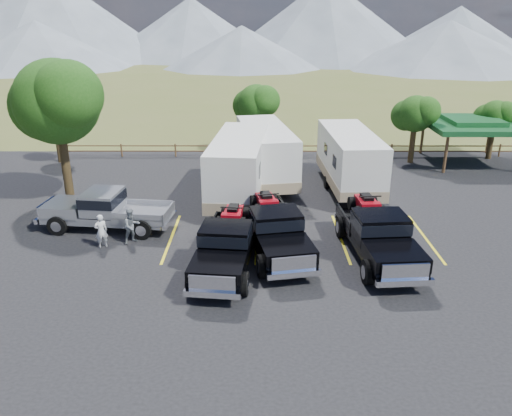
{
  "coord_description": "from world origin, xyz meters",
  "views": [
    {
      "loc": [
        -1.95,
        -17.44,
        9.85
      ],
      "look_at": [
        -2.0,
        3.86,
        1.6
      ],
      "focal_mm": 35.0,
      "sensor_mm": 36.0,
      "label": 1
    }
  ],
  "objects_px": {
    "trailer_left": "(239,168)",
    "person_a": "(101,231)",
    "tree_big_nw": "(56,102)",
    "trailer_right": "(349,160)",
    "rig_left": "(227,244)",
    "rig_center": "(274,228)",
    "pavilion": "(472,124)",
    "person_b": "(132,226)",
    "rig_right": "(377,233)",
    "trailer_center": "(266,154)",
    "pickup_silver": "(107,209)"
  },
  "relations": [
    {
      "from": "rig_left",
      "to": "rig_center",
      "type": "xyz_separation_m",
      "value": [
        2.0,
        1.49,
        0.03
      ]
    },
    {
      "from": "rig_right",
      "to": "trailer_center",
      "type": "distance_m",
      "value": 11.25
    },
    {
      "from": "tree_big_nw",
      "to": "person_a",
      "type": "distance_m",
      "value": 8.49
    },
    {
      "from": "rig_right",
      "to": "pickup_silver",
      "type": "bearing_deg",
      "value": 162.23
    },
    {
      "from": "tree_big_nw",
      "to": "trailer_right",
      "type": "xyz_separation_m",
      "value": [
        16.04,
        1.97,
        -3.74
      ]
    },
    {
      "from": "pavilion",
      "to": "rig_center",
      "type": "distance_m",
      "value": 20.25
    },
    {
      "from": "trailer_left",
      "to": "pickup_silver",
      "type": "height_order",
      "value": "trailer_left"
    },
    {
      "from": "rig_right",
      "to": "trailer_center",
      "type": "xyz_separation_m",
      "value": [
        -4.64,
        10.22,
        0.72
      ]
    },
    {
      "from": "trailer_center",
      "to": "trailer_right",
      "type": "xyz_separation_m",
      "value": [
        4.92,
        -1.36,
        -0.01
      ]
    },
    {
      "from": "trailer_center",
      "to": "pickup_silver",
      "type": "bearing_deg",
      "value": -146.32
    },
    {
      "from": "tree_big_nw",
      "to": "trailer_left",
      "type": "height_order",
      "value": "tree_big_nw"
    },
    {
      "from": "person_b",
      "to": "pickup_silver",
      "type": "bearing_deg",
      "value": 94.7
    },
    {
      "from": "tree_big_nw",
      "to": "trailer_center",
      "type": "height_order",
      "value": "tree_big_nw"
    },
    {
      "from": "trailer_left",
      "to": "person_a",
      "type": "height_order",
      "value": "trailer_left"
    },
    {
      "from": "pavilion",
      "to": "trailer_right",
      "type": "distance_m",
      "value": 11.28
    },
    {
      "from": "pavilion",
      "to": "trailer_right",
      "type": "relative_size",
      "value": 0.62
    },
    {
      "from": "rig_center",
      "to": "person_b",
      "type": "xyz_separation_m",
      "value": [
        -6.5,
        0.85,
        -0.25
      ]
    },
    {
      "from": "pavilion",
      "to": "rig_left",
      "type": "bearing_deg",
      "value": -135.6
    },
    {
      "from": "trailer_left",
      "to": "tree_big_nw",
      "type": "bearing_deg",
      "value": -173.56
    },
    {
      "from": "trailer_center",
      "to": "person_b",
      "type": "bearing_deg",
      "value": -134.47
    },
    {
      "from": "rig_left",
      "to": "trailer_center",
      "type": "xyz_separation_m",
      "value": [
        1.76,
        11.2,
        0.79
      ]
    },
    {
      "from": "rig_center",
      "to": "person_a",
      "type": "relative_size",
      "value": 4.42
    },
    {
      "from": "rig_right",
      "to": "trailer_left",
      "type": "relative_size",
      "value": 0.68
    },
    {
      "from": "rig_right",
      "to": "trailer_right",
      "type": "xyz_separation_m",
      "value": [
        0.28,
        8.86,
        0.71
      ]
    },
    {
      "from": "rig_right",
      "to": "person_a",
      "type": "bearing_deg",
      "value": 171.49
    },
    {
      "from": "rig_right",
      "to": "person_b",
      "type": "distance_m",
      "value": 10.98
    },
    {
      "from": "pavilion",
      "to": "pickup_silver",
      "type": "distance_m",
      "value": 25.3
    },
    {
      "from": "rig_left",
      "to": "trailer_right",
      "type": "height_order",
      "value": "trailer_right"
    },
    {
      "from": "trailer_left",
      "to": "person_b",
      "type": "bearing_deg",
      "value": -124.28
    },
    {
      "from": "tree_big_nw",
      "to": "rig_center",
      "type": "xyz_separation_m",
      "value": [
        11.36,
        -6.39,
        -4.48
      ]
    },
    {
      "from": "rig_left",
      "to": "rig_right",
      "type": "xyz_separation_m",
      "value": [
        6.4,
        0.98,
        0.06
      ]
    },
    {
      "from": "pavilion",
      "to": "person_b",
      "type": "distance_m",
      "value": 24.78
    },
    {
      "from": "trailer_center",
      "to": "pickup_silver",
      "type": "height_order",
      "value": "trailer_center"
    },
    {
      "from": "rig_center",
      "to": "person_a",
      "type": "bearing_deg",
      "value": 166.41
    },
    {
      "from": "rig_center",
      "to": "trailer_right",
      "type": "xyz_separation_m",
      "value": [
        4.68,
        8.36,
        0.74
      ]
    },
    {
      "from": "tree_big_nw",
      "to": "trailer_center",
      "type": "relative_size",
      "value": 0.78
    },
    {
      "from": "rig_center",
      "to": "trailer_right",
      "type": "distance_m",
      "value": 9.61
    },
    {
      "from": "person_a",
      "to": "pavilion",
      "type": "bearing_deg",
      "value": -178.0
    },
    {
      "from": "trailer_center",
      "to": "person_b",
      "type": "xyz_separation_m",
      "value": [
        -6.26,
        -8.87,
        -1.0
      ]
    },
    {
      "from": "trailer_left",
      "to": "person_b",
      "type": "xyz_separation_m",
      "value": [
        -4.73,
        -5.78,
        -1.05
      ]
    },
    {
      "from": "rig_center",
      "to": "person_b",
      "type": "distance_m",
      "value": 6.56
    },
    {
      "from": "pickup_silver",
      "to": "pavilion",
      "type": "bearing_deg",
      "value": 124.78
    },
    {
      "from": "pavilion",
      "to": "rig_right",
      "type": "distance_m",
      "value": 17.87
    },
    {
      "from": "trailer_right",
      "to": "pickup_silver",
      "type": "distance_m",
      "value": 14.07
    },
    {
      "from": "rig_left",
      "to": "rig_center",
      "type": "relative_size",
      "value": 0.96
    },
    {
      "from": "tree_big_nw",
      "to": "person_a",
      "type": "xyz_separation_m",
      "value": [
        3.6,
        -6.04,
        -4.77
      ]
    },
    {
      "from": "trailer_center",
      "to": "person_a",
      "type": "height_order",
      "value": "trailer_center"
    },
    {
      "from": "person_b",
      "to": "pavilion",
      "type": "bearing_deg",
      "value": -6.66
    },
    {
      "from": "tree_big_nw",
      "to": "rig_center",
      "type": "height_order",
      "value": "tree_big_nw"
    },
    {
      "from": "trailer_right",
      "to": "trailer_left",
      "type": "bearing_deg",
      "value": -167.41
    }
  ]
}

